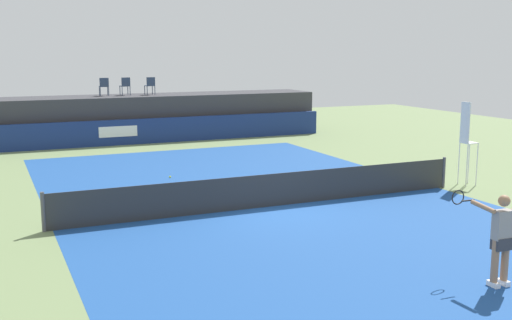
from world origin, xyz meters
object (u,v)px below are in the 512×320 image
Objects in this scene: spectator_chair_far_left at (104,86)px; net_post_near at (43,212)px; umpire_chair at (467,138)px; tennis_ball at (170,177)px; net_post_far at (444,172)px; spectator_chair_center at (150,85)px; tennis_player at (500,237)px; spectator_chair_left at (125,85)px.

spectator_chair_far_left is 16.27m from net_post_near.
tennis_ball is at bearing 149.42° from umpire_chair.
umpire_chair reaches higher than net_post_far.
net_post_near is 12.40m from net_post_far.
net_post_near reaches higher than tennis_ball.
spectator_chair_far_left is at bearing 74.25° from net_post_near.
tennis_ball is at bearing -88.37° from spectator_chair_far_left.
spectator_chair_center reaches higher than tennis_ball.
tennis_player is at bearing -87.73° from spectator_chair_center.
tennis_player is at bearing -76.88° from tennis_ball.
tennis_ball is at bearing 146.61° from net_post_far.
tennis_player is at bearing -123.95° from net_post_far.
spectator_chair_left is 0.50× the size of tennis_player.
spectator_chair_center is at bearing 79.07° from tennis_ball.
tennis_player is 26.03× the size of tennis_ball.
spectator_chair_far_left is 1.05m from spectator_chair_left.
spectator_chair_far_left is 13.06× the size of tennis_ball.
spectator_chair_center is at bearing 66.56° from net_post_near.
net_post_far is (12.40, 0.00, 0.00)m from net_post_near.
spectator_chair_center is 22.64m from tennis_player.
umpire_chair is at bearing -60.12° from spectator_chair_far_left.
tennis_player is at bearing -128.49° from umpire_chair.
tennis_ball is (-1.98, -10.24, -2.66)m from spectator_chair_center.
spectator_chair_far_left is 0.89× the size of net_post_far.
net_post_far is at bearing 0.00° from net_post_near.
spectator_chair_left is at bearing 70.71° from net_post_near.
tennis_player reaches higher than tennis_ball.
spectator_chair_center is 0.50× the size of tennis_player.
net_post_near is (-13.28, -0.01, -1.09)m from umpire_chair.
tennis_ball is (4.67, 5.10, -0.46)m from net_post_near.
net_post_far is at bearing -179.63° from umpire_chair.
tennis_player is (2.11, -22.73, -1.73)m from spectator_chair_left.
spectator_chair_far_left and spectator_chair_center have the same top height.
spectator_chair_far_left is 17.92m from umpire_chair.
tennis_ball is (-2.87, 12.31, -0.92)m from tennis_player.
spectator_chair_far_left is at bearing 119.88° from umpire_chair.
spectator_chair_left is 17.15m from net_post_far.
umpire_chair is (7.86, -15.50, -1.11)m from spectator_chair_left.
spectator_chair_far_left is at bearing 179.86° from spectator_chair_left.
spectator_chair_center is (1.22, -0.17, 0.00)m from spectator_chair_left.
spectator_chair_center is 16.74m from umpire_chair.
spectator_chair_center is 0.89× the size of net_post_near.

